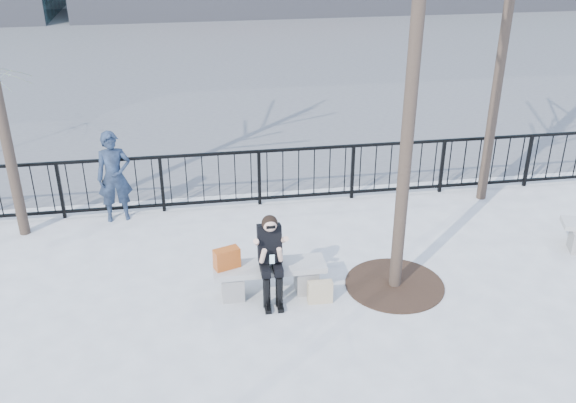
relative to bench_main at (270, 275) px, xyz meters
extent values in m
plane|color=gray|center=(0.00, 0.00, -0.30)|extent=(120.00, 120.00, 0.00)
cube|color=#474747|center=(0.00, 15.00, -0.30)|extent=(60.00, 23.00, 0.01)
cube|color=black|center=(0.00, 3.00, 0.78)|extent=(14.00, 0.05, 0.05)
cube|color=black|center=(0.00, 3.00, -0.18)|extent=(14.00, 0.05, 0.05)
cylinder|color=black|center=(1.90, -0.10, 3.45)|extent=(0.18, 0.18, 7.50)
cylinder|color=black|center=(4.50, 2.60, 3.20)|extent=(0.18, 0.18, 7.00)
cylinder|color=black|center=(1.90, -0.10, -0.29)|extent=(1.50, 1.50, 0.02)
cube|color=slate|center=(-0.55, 0.00, -0.10)|extent=(0.32, 0.38, 0.40)
cube|color=slate|center=(0.55, 0.00, -0.10)|extent=(0.32, 0.38, 0.40)
cube|color=gray|center=(0.00, 0.00, 0.14)|extent=(1.65, 0.46, 0.09)
cube|color=#A24413|center=(-0.62, 0.02, 0.34)|extent=(0.41, 0.29, 0.30)
cube|color=#CABB8F|center=(0.69, -0.35, -0.13)|extent=(0.36, 0.14, 0.34)
imported|color=black|center=(-2.41, 2.80, 0.54)|extent=(0.67, 0.49, 1.67)
camera|label=1|loc=(-0.98, -7.95, 5.13)|focal=40.00mm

